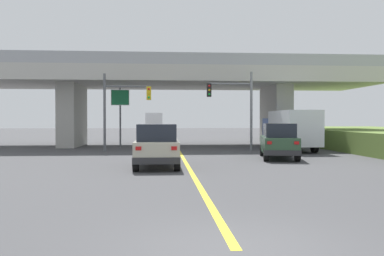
{
  "coord_description": "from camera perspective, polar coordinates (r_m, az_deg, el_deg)",
  "views": [
    {
      "loc": [
        -1.26,
        -6.76,
        2.2
      ],
      "look_at": [
        0.4,
        15.39,
        1.78
      ],
      "focal_mm": 38.26,
      "sensor_mm": 36.0,
      "label": 1
    }
  ],
  "objects": [
    {
      "name": "ground",
      "position": [
        35.5,
        -2.25,
        -2.47
      ],
      "size": [
        160.0,
        160.0,
        0.0
      ],
      "primitive_type": "plane",
      "color": "#424244"
    },
    {
      "name": "suv_crossing",
      "position": [
        23.88,
        12.0,
        -1.79
      ],
      "size": [
        2.68,
        4.84,
        2.02
      ],
      "rotation": [
        0.0,
        0.0,
        -0.19
      ],
      "color": "#2D4C33",
      "rests_on": "ground"
    },
    {
      "name": "semi_truck_distant",
      "position": [
        58.47,
        -5.28,
        0.55
      ],
      "size": [
        2.33,
        6.45,
        3.21
      ],
      "color": "navy",
      "rests_on": "ground"
    },
    {
      "name": "box_truck",
      "position": [
        30.52,
        13.56,
        -0.19
      ],
      "size": [
        2.33,
        7.27,
        2.88
      ],
      "color": "navy",
      "rests_on": "ground"
    },
    {
      "name": "traffic_signal_nearside",
      "position": [
        29.85,
        6.21,
        3.7
      ],
      "size": [
        3.34,
        0.36,
        5.72
      ],
      "color": "slate",
      "rests_on": "ground"
    },
    {
      "name": "lane_divider_stripe",
      "position": [
        19.81,
        -0.62,
        -5.28
      ],
      "size": [
        0.2,
        25.79,
        0.01
      ],
      "primitive_type": "cube",
      "color": "yellow",
      "rests_on": "ground"
    },
    {
      "name": "traffic_signal_farside",
      "position": [
        29.48,
        -9.91,
        3.44
      ],
      "size": [
        3.37,
        0.36,
        5.51
      ],
      "color": "#56595E",
      "rests_on": "ground"
    },
    {
      "name": "overpass_bridge",
      "position": [
        35.57,
        -2.26,
        6.04
      ],
      "size": [
        33.82,
        9.53,
        7.32
      ],
      "color": "#B7B5AD",
      "rests_on": "ground"
    },
    {
      "name": "highway_sign",
      "position": [
        33.89,
        -9.98,
        3.35
      ],
      "size": [
        1.48,
        0.17,
        4.86
      ],
      "color": "#56595E",
      "rests_on": "ground"
    },
    {
      "name": "suv_lead",
      "position": [
        19.2,
        -4.92,
        -2.46
      ],
      "size": [
        2.04,
        4.4,
        2.02
      ],
      "color": "#B7B29E",
      "rests_on": "ground"
    }
  ]
}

